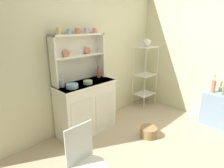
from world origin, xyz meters
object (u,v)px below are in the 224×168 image
bakers_rack (145,72)px  bowl_mixing_large (72,86)px  hutch_shelf_unit (77,54)px  jam_bottle (99,73)px  hutch_cabinet (86,107)px  porcelain_teapot (147,43)px  floor_basket (149,132)px  oil_bottle (224,90)px  side_shelf_blue (217,110)px  utensil_jar (62,83)px  wire_chair (85,159)px  cup_gold_0 (58,31)px  flower_vase (214,85)px

bakers_rack → bowl_mixing_large: size_ratio=7.39×
hutch_shelf_unit → jam_bottle: hutch_shelf_unit is taller
hutch_cabinet → porcelain_teapot: porcelain_teapot is taller
floor_basket → oil_bottle: bearing=-30.5°
porcelain_teapot → side_shelf_blue: bearing=-81.1°
utensil_jar → wire_chair: bearing=-112.4°
wire_chair → floor_basket: bearing=23.2°
bowl_mixing_large → oil_bottle: 2.49m
side_shelf_blue → utensil_jar: bearing=143.9°
hutch_cabinet → cup_gold_0: (-0.32, 0.12, 1.20)m
wire_chair → porcelain_teapot: size_ratio=3.52×
bowl_mixing_large → utensil_jar: 0.17m
hutch_shelf_unit → wire_chair: size_ratio=1.07×
cup_gold_0 → bowl_mixing_large: bearing=-80.0°
oil_bottle → cup_gold_0: bearing=141.7°
bowl_mixing_large → side_shelf_blue: bearing=-34.3°
side_shelf_blue → cup_gold_0: bearing=142.6°
wire_chair → floor_basket: wire_chair is taller
hutch_shelf_unit → flower_vase: 2.37m
porcelain_teapot → utensil_jar: bearing=176.1°
wire_chair → bowl_mixing_large: (0.55, 1.00, 0.37)m
hutch_shelf_unit → bowl_mixing_large: bearing=-140.2°
cup_gold_0 → side_shelf_blue: bearing=-37.4°
bakers_rack → flower_vase: 1.30m
bowl_mixing_large → flower_vase: 2.40m
hutch_cabinet → flower_vase: size_ratio=2.79×
hutch_cabinet → wire_chair: 1.36m
jam_bottle → flower_vase: size_ratio=0.54×
floor_basket → cup_gold_0: bearing=134.0°
floor_basket → bowl_mixing_large: size_ratio=1.53×
hutch_shelf_unit → wire_chair: hutch_shelf_unit is taller
bakers_rack → side_shelf_blue: bakers_rack is taller
cup_gold_0 → utensil_jar: cup_gold_0 is taller
wire_chair → porcelain_teapot: bearing=37.0°
bowl_mixing_large → jam_bottle: 0.67m
floor_basket → oil_bottle: oil_bottle is taller
hutch_shelf_unit → side_shelf_blue: 2.58m
hutch_shelf_unit → floor_basket: size_ratio=3.39×
side_shelf_blue → porcelain_teapot: porcelain_teapot is taller
bowl_mixing_large → jam_bottle: jam_bottle is taller
bakers_rack → jam_bottle: 1.19m
wire_chair → jam_bottle: size_ratio=4.53×
bowl_mixing_large → utensil_jar: bearing=116.7°
floor_basket → jam_bottle: jam_bottle is taller
hutch_cabinet → bowl_mixing_large: 0.53m
wire_chair → cup_gold_0: size_ratio=9.01×
wire_chair → cup_gold_0: cup_gold_0 is taller
bakers_rack → oil_bottle: (0.22, -1.45, -0.11)m
jam_bottle → oil_bottle: bearing=-49.0°
porcelain_teapot → flower_vase: size_ratio=0.69×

